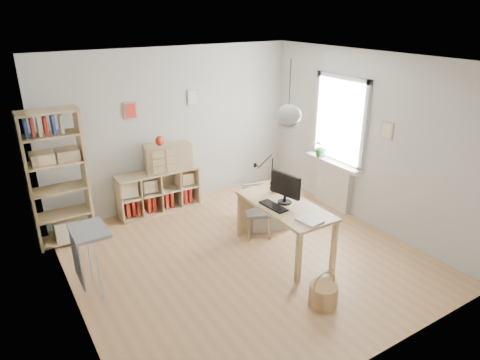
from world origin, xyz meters
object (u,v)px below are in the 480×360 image
cube_shelf (157,194)px  monitor (285,187)px  tall_bookshelf (56,174)px  storage_chest (266,213)px  chair (257,209)px  desk (285,210)px  drawer_chest (168,157)px

cube_shelf → monitor: size_ratio=2.84×
tall_bookshelf → storage_chest: 3.19m
monitor → storage_chest: bearing=60.7°
chair → monitor: 0.82m
chair → monitor: bearing=-59.9°
cube_shelf → tall_bookshelf: tall_bookshelf is taller
desk → cube_shelf: size_ratio=1.07×
chair → monitor: size_ratio=1.53×
desk → storage_chest: size_ratio=1.79×
cube_shelf → monitor: 2.53m
desk → chair: (-0.04, 0.63, -0.23)m
tall_bookshelf → chair: bearing=-27.4°
storage_chest → tall_bookshelf: bearing=174.1°
cube_shelf → storage_chest: cube_shelf is taller
chair → storage_chest: bearing=53.1°
monitor → drawer_chest: (-0.82, 2.15, -0.05)m
desk → tall_bookshelf: tall_bookshelf is taller
chair → storage_chest: (0.30, 0.17, -0.22)m
tall_bookshelf → storage_chest: bearing=-22.1°
cube_shelf → storage_chest: bearing=-48.3°
desk → monitor: (0.03, 0.04, 0.34)m
cube_shelf → drawer_chest: drawer_chest is taller
cube_shelf → monitor: monitor is taller
tall_bookshelf → drawer_chest: size_ratio=2.61×
chair → monitor: monitor is taller
tall_bookshelf → monitor: 3.24m
drawer_chest → chair: bearing=-54.4°
desk → cube_shelf: desk is taller
monitor → drawer_chest: 2.30m
chair → storage_chest: 0.40m
drawer_chest → tall_bookshelf: bearing=-162.7°
desk → cube_shelf: 2.48m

